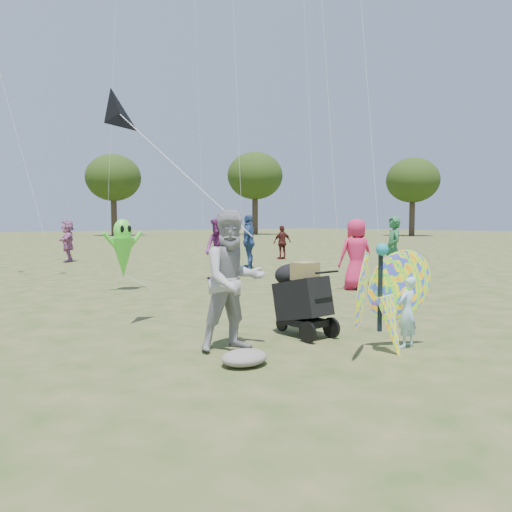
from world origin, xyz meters
The scene contains 14 objects.
ground centered at (0.00, 0.00, 0.00)m, with size 160.00×160.00×0.00m, color #51592B.
child_girl centered at (0.25, -1.13, 0.48)m, with size 0.35×0.23×0.96m, color #AADAF1.
adult_man centered at (-1.62, 0.22, 0.91)m, with size 0.89×0.69×1.83m, color #9E9CA2.
grey_bag centered at (-1.94, -0.43, 0.09)m, with size 0.58×0.47×0.18m, color gray.
crowd_a centered at (4.15, 2.98, 0.87)m, with size 0.85×0.55×1.74m, color #D52253.
crowd_c centered at (5.45, 8.91, 0.96)m, with size 1.12×0.47×1.91m, color #2F4E83.
crowd_e centered at (2.52, 6.55, 0.89)m, with size 0.86×0.67×1.77m, color #74266B.
crowd_f centered at (5.73, 3.03, 0.90)m, with size 0.66×0.43×1.81m, color #27693B.
crowd_h centered at (9.29, 11.40, 0.75)m, with size 0.88×0.36×1.49m, color #4C1C19.
crowd_j centered at (1.46, 15.94, 0.86)m, with size 1.60×0.51×1.73m, color #AE6399.
jogging_stroller centered at (-0.37, 0.26, 0.61)m, with size 0.53×1.06×1.09m.
butterfly_kite centered at (-0.22, -1.13, 0.68)m, with size 1.74×0.75×1.61m.
delta_kite_rig centered at (-2.30, 2.07, 3.24)m, with size 1.55×2.09×2.20m.
alien_kite centered at (-0.36, 6.42, 0.97)m, with size 1.12×0.69×1.74m.
Camera 1 is at (-5.42, -4.96, 1.68)m, focal length 35.00 mm.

